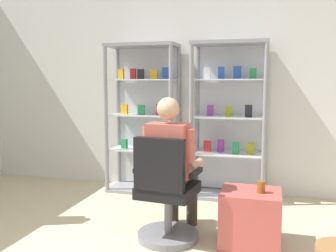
# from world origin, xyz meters

# --- Properties ---
(back_wall) EXTENTS (6.00, 0.10, 2.70)m
(back_wall) POSITION_xyz_m (0.00, 3.00, 1.35)
(back_wall) COLOR silver
(back_wall) RESTS_ON ground
(display_cabinet_left) EXTENTS (0.90, 0.45, 1.90)m
(display_cabinet_left) POSITION_xyz_m (-0.55, 2.76, 0.97)
(display_cabinet_left) COLOR gray
(display_cabinet_left) RESTS_ON ground
(display_cabinet_right) EXTENTS (0.90, 0.45, 1.90)m
(display_cabinet_right) POSITION_xyz_m (0.55, 2.76, 0.96)
(display_cabinet_right) COLOR gray
(display_cabinet_right) RESTS_ON ground
(office_chair) EXTENTS (0.59, 0.56, 0.96)m
(office_chair) POSITION_xyz_m (0.16, 1.26, 0.39)
(office_chair) COLOR slate
(office_chair) RESTS_ON ground
(seated_shopkeeper) EXTENTS (0.52, 0.59, 1.29)m
(seated_shopkeeper) POSITION_xyz_m (0.18, 1.42, 0.71)
(seated_shopkeeper) COLOR #3F382D
(seated_shopkeeper) RESTS_ON ground
(storage_crate) EXTENTS (0.51, 0.46, 0.48)m
(storage_crate) POSITION_xyz_m (0.89, 1.40, 0.24)
(storage_crate) COLOR #B24C47
(storage_crate) RESTS_ON ground
(tea_glass) EXTENTS (0.07, 0.07, 0.10)m
(tea_glass) POSITION_xyz_m (0.98, 1.37, 0.53)
(tea_glass) COLOR brown
(tea_glass) RESTS_ON storage_crate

